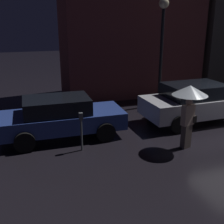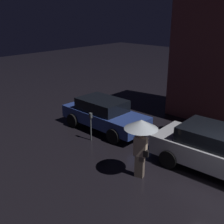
% 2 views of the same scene
% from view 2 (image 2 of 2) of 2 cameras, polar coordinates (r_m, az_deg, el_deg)
% --- Properties ---
extents(parked_car_blue, '(4.22, 1.88, 1.43)m').
position_cam_2_polar(parked_car_blue, '(12.88, -1.63, -0.37)').
color(parked_car_blue, navy).
rests_on(parked_car_blue, ground).
extents(parked_car_silver, '(4.42, 2.06, 1.53)m').
position_cam_2_polar(parked_car_silver, '(10.17, 20.70, -7.20)').
color(parked_car_silver, '#B7B7BF').
rests_on(parked_car_silver, ground).
extents(pedestrian_with_umbrella, '(1.08, 1.08, 2.04)m').
position_cam_2_polar(pedestrian_with_umbrella, '(8.89, 5.91, -3.98)').
color(pedestrian_with_umbrella, '#66564C').
rests_on(pedestrian_with_umbrella, ground).
extents(parking_meter, '(0.12, 0.10, 1.24)m').
position_cam_2_polar(parking_meter, '(11.77, -4.34, -2.36)').
color(parking_meter, '#4C5154').
rests_on(parking_meter, ground).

